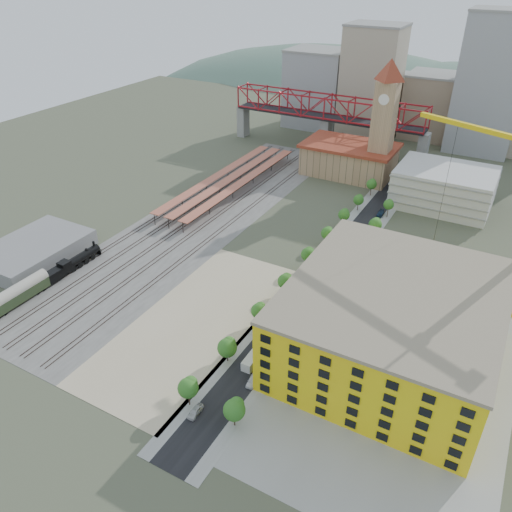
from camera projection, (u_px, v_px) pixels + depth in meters
The scene contains 32 objects.
ground at pixel (268, 267), 149.58m from camera, with size 400.00×400.00×0.00m, color #474C38.
ballast_strip at pixel (202, 218), 177.55m from camera, with size 36.00×165.00×0.06m, color #605E59.
dirt_lot at pixel (197, 321), 127.72m from camera, with size 28.00×67.00×0.06m, color tan.
street_asphalt at pixel (337, 258), 154.12m from camera, with size 12.00×170.00×0.06m, color black.
sidewalk_west at pixel (320, 253), 156.41m from camera, with size 3.00×170.00×0.04m, color gray.
sidewalk_east at pixel (354, 262), 151.85m from camera, with size 3.00×170.00×0.04m, color gray.
construction_pad at pixel (399, 358), 115.98m from camera, with size 50.00×90.00×0.06m, color gray.
rail_tracks at pixel (198, 216), 178.23m from camera, with size 26.56×160.00×0.18m.
platform_canopies at pixel (230, 178), 198.08m from camera, with size 16.00×80.00×4.12m.
station_hall at pixel (349, 159), 209.36m from camera, with size 38.00×24.00×13.10m.
clock_tower at pixel (385, 111), 191.00m from camera, with size 12.00×12.00×52.00m.
parking_garage at pixel (444, 187), 183.23m from camera, with size 34.00×26.00×14.00m, color silver.
truss_bridge at pixel (328, 110), 228.46m from camera, with size 94.00×9.60×25.60m.
construction_building at pixel (392, 323), 112.34m from camera, with size 44.60×50.60×18.80m.
warehouse at pixel (33, 250), 153.26m from camera, with size 22.00×32.00×5.00m, color gray.
street_trees at pixel (324, 273), 146.67m from camera, with size 15.40×124.40×8.00m.
skyline at pixel (420, 93), 240.79m from camera, with size 133.00×46.00×60.00m.
distant_hills at pixel (486, 208), 366.23m from camera, with size 647.00×264.00×227.00m.
locomotive at pixel (74, 263), 147.71m from camera, with size 2.91×22.42×5.61m.
coach at pixel (17, 294), 132.53m from camera, with size 3.22×18.69×5.87m.
site_trailer_a at pixel (255, 357), 114.73m from camera, with size 2.35×8.94×2.45m, color silver.
site_trailer_b at pixel (284, 320), 126.05m from camera, with size 2.69×10.24×2.80m, color silver.
site_trailer_c at pixel (286, 318), 126.73m from camera, with size 2.72×10.33×2.83m, color silver.
site_trailer_d at pixel (302, 298), 134.26m from camera, with size 2.33×8.85×2.42m, color silver.
car_0 at pixel (195, 412), 101.65m from camera, with size 1.76×4.36×1.49m, color silver.
car_1 at pixel (286, 303), 133.03m from camera, with size 1.64×4.70×1.55m, color gray.
car_2 at pixel (272, 320), 126.96m from camera, with size 2.53×5.48×1.52m, color black.
car_3 at pixel (312, 272), 145.84m from camera, with size 2.04×5.02×1.46m, color navy.
car_4 at pixel (252, 381), 108.93m from camera, with size 1.81×4.51×1.54m, color silver.
car_5 at pixel (285, 338), 121.14m from camera, with size 1.59×4.55×1.50m, color #AEAFB4.
car_6 at pixel (347, 257), 153.07m from camera, with size 2.63×5.71×1.59m, color black.
car_7 at pixel (380, 213), 178.85m from camera, with size 2.01×4.95×1.44m, color navy.
Camera 1 is at (57.96, -111.85, 80.80)m, focal length 35.00 mm.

